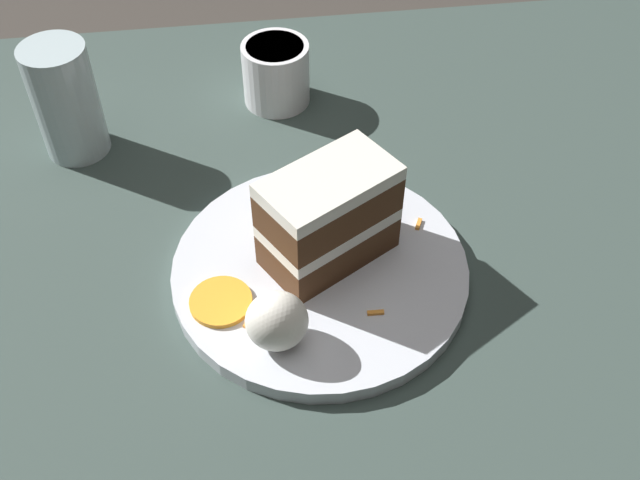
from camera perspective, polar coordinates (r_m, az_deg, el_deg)
The scene contains 9 objects.
ground_plane at distance 0.76m, azimuth -0.65°, elevation -3.56°, with size 6.00×6.00×0.00m, color #38332D.
dining_table at distance 0.74m, azimuth -0.66°, elevation -2.62°, with size 1.08×0.89×0.04m, color #384742.
plate at distance 0.71m, azimuth -0.00°, elevation -2.36°, with size 0.28×0.28×0.02m, color silver.
cake_slice at distance 0.68m, azimuth 0.66°, elevation 1.79°, with size 0.14×0.12×0.10m.
cream_dollop at distance 0.63m, azimuth -3.31°, elevation -6.18°, with size 0.05×0.05×0.06m, color white.
orange_garnish at distance 0.68m, azimuth -7.56°, elevation -4.68°, with size 0.06×0.06×0.01m, color orange.
carrot_shreds_scatter at distance 0.71m, azimuth 1.27°, elevation -0.75°, with size 0.18×0.16×0.00m.
drinking_glass at distance 0.86m, azimuth -18.65°, elevation 9.53°, with size 0.07×0.07×0.13m.
coffee_mug at distance 0.90m, azimuth -3.37°, elevation 12.71°, with size 0.08×0.08×0.07m.
Camera 1 is at (0.06, 0.48, 0.58)m, focal length 42.00 mm.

